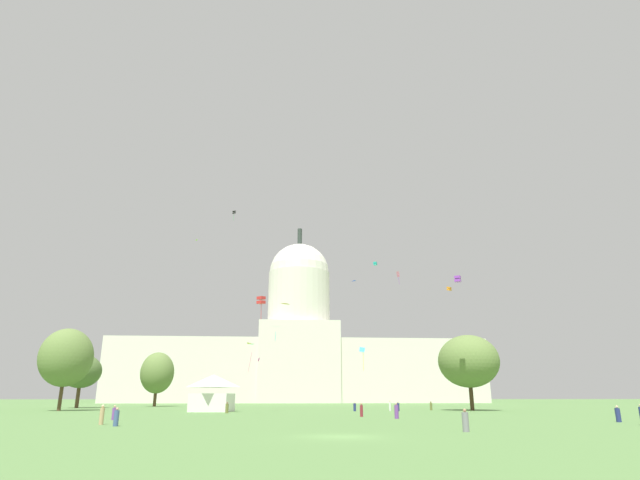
# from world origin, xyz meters

# --- Properties ---
(ground_plane) EXTENTS (800.00, 800.00, 0.00)m
(ground_plane) POSITION_xyz_m (0.00, 0.00, 0.00)
(ground_plane) COLOR #567F42
(capitol_building) EXTENTS (137.11, 27.61, 67.52)m
(capitol_building) POSITION_xyz_m (3.04, 164.81, 18.37)
(capitol_building) COLOR silver
(capitol_building) RESTS_ON ground_plane
(event_tent) EXTENTS (7.17, 7.59, 5.74)m
(event_tent) POSITION_xyz_m (-14.60, 54.09, 2.86)
(event_tent) COLOR white
(event_tent) RESTS_ON ground_plane
(tree_west_mid) EXTENTS (11.66, 11.66, 10.97)m
(tree_west_mid) POSITION_xyz_m (-46.07, 82.63, 7.46)
(tree_west_mid) COLOR #4C3823
(tree_west_mid) RESTS_ON ground_plane
(tree_east_near) EXTENTS (14.19, 13.95, 12.80)m
(tree_east_near) POSITION_xyz_m (29.19, 56.58, 8.27)
(tree_east_near) COLOR #42301E
(tree_east_near) RESTS_ON ground_plane
(tree_west_near) EXTENTS (11.26, 10.72, 13.77)m
(tree_west_near) POSITION_xyz_m (-40.82, 60.45, 8.80)
(tree_west_near) COLOR #4C3823
(tree_west_near) RESTS_ON ground_plane
(tree_west_far) EXTENTS (8.76, 8.58, 12.69)m
(tree_west_far) POSITION_xyz_m (-33.56, 97.70, 7.80)
(tree_west_far) COLOR #4C3823
(tree_west_far) RESTS_ON ground_plane
(person_navy_edge_east) EXTENTS (0.60, 0.60, 1.46)m
(person_navy_edge_east) POSITION_xyz_m (8.63, 54.80, 0.65)
(person_navy_edge_east) COLOR navy
(person_navy_edge_east) RESTS_ON ground_plane
(person_navy_mid_center) EXTENTS (0.54, 0.54, 1.52)m
(person_navy_mid_center) POSITION_xyz_m (28.68, 16.25, 0.68)
(person_navy_mid_center) COLOR navy
(person_navy_mid_center) RESTS_ON ground_plane
(person_grey_edge_west) EXTENTS (0.53, 0.53, 1.54)m
(person_grey_edge_west) POSITION_xyz_m (9.20, 3.71, 0.69)
(person_grey_edge_west) COLOR gray
(person_grey_edge_west) RESTS_ON ground_plane
(person_white_near_tree_east) EXTENTS (0.47, 0.47, 1.69)m
(person_white_near_tree_east) POSITION_xyz_m (14.80, 56.01, 0.78)
(person_white_near_tree_east) COLOR silver
(person_white_near_tree_east) RESTS_ON ground_plane
(person_denim_back_center) EXTENTS (0.55, 0.55, 1.49)m
(person_denim_back_center) POSITION_xyz_m (-17.30, 12.73, 0.67)
(person_denim_back_center) COLOR #3D5684
(person_denim_back_center) RESTS_ON ground_plane
(person_olive_aisle_center) EXTENTS (0.49, 0.49, 1.49)m
(person_olive_aisle_center) POSITION_xyz_m (22.96, 59.91, 0.67)
(person_olive_aisle_center) COLOR olive
(person_olive_aisle_center) RESTS_ON ground_plane
(person_purple_front_right) EXTENTS (0.57, 0.57, 1.46)m
(person_purple_front_right) POSITION_xyz_m (-21.05, 24.67, 0.65)
(person_purple_front_right) COLOR #703D93
(person_purple_front_right) RESTS_ON ground_plane
(person_navy_near_tree_west) EXTENTS (0.47, 0.47, 1.49)m
(person_navy_near_tree_west) POSITION_xyz_m (15.96, 55.11, 0.66)
(person_navy_near_tree_west) COLOR navy
(person_navy_near_tree_west) RESTS_ON ground_plane
(person_tan_front_center) EXTENTS (0.53, 0.53, 1.67)m
(person_tan_front_center) POSITION_xyz_m (-19.33, 15.37, 0.77)
(person_tan_front_center) COLOR tan
(person_tan_front_center) RESTS_ON ground_plane
(person_olive_mid_left) EXTENTS (0.63, 0.63, 1.57)m
(person_olive_mid_left) POSITION_xyz_m (-11.44, 46.27, 0.70)
(person_olive_mid_left) COLOR olive
(person_olive_mid_left) RESTS_ON ground_plane
(person_purple_lawn_far_left) EXTENTS (0.54, 0.54, 1.64)m
(person_purple_lawn_far_left) POSITION_xyz_m (9.15, 25.55, 0.74)
(person_purple_lawn_far_left) COLOR #703D93
(person_purple_lawn_far_left) RESTS_ON ground_plane
(person_maroon_lawn_far_right) EXTENTS (0.51, 0.51, 1.58)m
(person_maroon_lawn_far_right) POSITION_xyz_m (6.15, 31.47, 0.73)
(person_maroon_lawn_far_right) COLOR maroon
(person_maroon_lawn_far_right) RESTS_ON ground_plane
(kite_black_high) EXTENTS (1.02, 1.03, 2.97)m
(kite_black_high) POSITION_xyz_m (-17.54, 102.52, 51.51)
(kite_black_high) COLOR black
(kite_lime_high) EXTENTS (1.03, 1.58, 0.28)m
(kite_lime_high) POSITION_xyz_m (-31.54, 124.22, 49.29)
(kite_lime_high) COLOR #8CD133
(kite_green_low) EXTENTS (1.59, 1.13, 0.13)m
(kite_green_low) POSITION_xyz_m (-10.81, 97.85, 14.53)
(kite_green_low) COLOR green
(kite_red_low) EXTENTS (1.55, 1.55, 3.81)m
(kite_red_low) POSITION_xyz_m (-7.20, 51.25, 17.61)
(kite_red_low) COLOR red
(kite_turquoise_high) EXTENTS (1.23, 1.22, 0.91)m
(kite_turquoise_high) POSITION_xyz_m (22.98, 108.42, 39.03)
(kite_turquoise_high) COLOR teal
(kite_orange_mid) EXTENTS (0.93, 0.93, 0.80)m
(kite_orange_mid) POSITION_xyz_m (26.25, 55.32, 20.89)
(kite_orange_mid) COLOR orange
(kite_magenta_low) EXTENTS (0.46, 0.91, 0.91)m
(kite_magenta_low) POSITION_xyz_m (-8.81, 89.89, 10.58)
(kite_magenta_low) COLOR #D1339E
(kite_yellow_low) EXTENTS (0.73, 1.77, 3.79)m
(kite_yellow_low) POSITION_xyz_m (-7.91, 41.20, 9.05)
(kite_yellow_low) COLOR yellow
(kite_pink_mid) EXTENTS (0.92, 0.99, 3.62)m
(kite_pink_mid) POSITION_xyz_m (28.00, 101.86, 34.25)
(kite_pink_mid) COLOR pink
(kite_gold_low) EXTENTS (1.73, 1.54, 0.12)m
(kite_gold_low) POSITION_xyz_m (-2.83, 53.83, 17.25)
(kite_gold_low) COLOR gold
(kite_cyan_low) EXTENTS (1.18, 0.55, 4.46)m
(kite_cyan_low) POSITION_xyz_m (11.95, 66.28, 10.45)
(kite_cyan_low) COLOR #33BCDB
(kite_white_low) EXTENTS (1.73, 0.89, 2.93)m
(kite_white_low) POSITION_xyz_m (-4.87, 80.91, 16.64)
(kite_white_low) COLOR white
(kite_blue_mid) EXTENTS (1.11, 1.27, 0.22)m
(kite_blue_mid) POSITION_xyz_m (12.37, 75.38, 26.18)
(kite_blue_mid) COLOR blue
(kite_violet_mid) EXTENTS (1.25, 1.25, 0.98)m
(kite_violet_mid) POSITION_xyz_m (24.48, 45.56, 20.49)
(kite_violet_mid) COLOR purple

